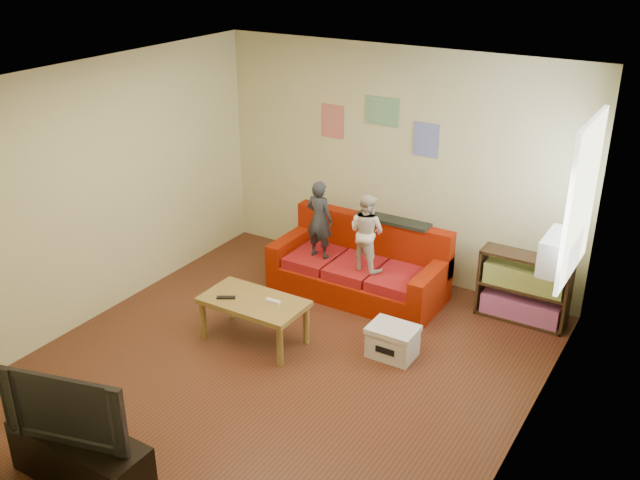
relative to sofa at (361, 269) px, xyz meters
The scene contains 17 objects.
room_shell 2.10m from the sofa, 87.91° to the right, with size 4.52×5.02×2.72m.
sofa is the anchor object (origin of this frame).
child_a 0.75m from the sofa, 159.78° to the right, with size 0.33×0.22×0.90m, color #272C34.
child_b 0.60m from the sofa, 48.37° to the right, with size 0.43×0.33×0.88m, color beige.
coffee_table 1.55m from the sofa, 105.69° to the right, with size 1.05×0.57×0.47m.
remote 1.75m from the sofa, 112.56° to the right, with size 0.19×0.05×0.02m, color black.
game_controller 1.47m from the sofa, 98.61° to the right, with size 0.15×0.04×0.03m, color white.
bookshelf 1.80m from the sofa, 10.51° to the left, with size 0.94×0.28×0.75m.
window 2.66m from the sofa, ahead, with size 0.04×1.08×1.48m, color white.
ac_unit 2.31m from the sofa, ahead, with size 0.28×0.55×0.35m, color #B7B2A3.
artwork_left 1.79m from the sofa, 139.17° to the left, with size 0.30×0.01×0.40m, color #D87266.
artwork_center 1.80m from the sofa, 101.20° to the left, with size 0.42×0.01×0.32m, color #72B27F.
artwork_right 1.62m from the sofa, 58.46° to the left, with size 0.30×0.01×0.38m, color #727FCC.
file_box 1.36m from the sofa, 48.43° to the right, with size 0.47×0.36×0.32m.
tv_stand 3.81m from the sofa, 95.25° to the right, with size 1.17×0.39×0.44m, color black.
television 3.83m from the sofa, 95.25° to the right, with size 1.00×0.13×0.57m, color black.
tissue 1.02m from the sofa, 45.79° to the right, with size 0.10×0.10×0.10m, color beige.
Camera 1 is at (3.30, -4.66, 3.90)m, focal length 40.00 mm.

